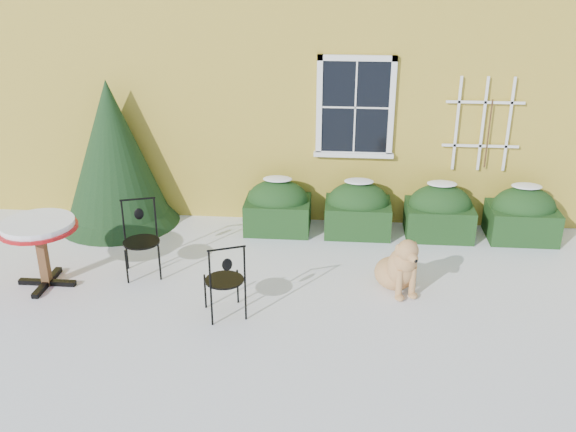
# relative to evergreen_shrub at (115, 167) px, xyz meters

# --- Properties ---
(ground) EXTENTS (80.00, 80.00, 0.00)m
(ground) POSITION_rel_evergreen_shrub_xyz_m (3.00, -2.63, -0.97)
(ground) COLOR white
(ground) RESTS_ON ground
(house) EXTENTS (12.40, 8.40, 6.40)m
(house) POSITION_rel_evergreen_shrub_xyz_m (3.00, 4.37, 2.24)
(house) COLOR gold
(house) RESTS_ON ground
(hedge_row) EXTENTS (4.95, 0.80, 0.91)m
(hedge_row) POSITION_rel_evergreen_shrub_xyz_m (4.65, -0.08, -0.57)
(hedge_row) COLOR black
(hedge_row) RESTS_ON ground
(evergreen_shrub) EXTENTS (2.00, 2.00, 2.42)m
(evergreen_shrub) POSITION_rel_evergreen_shrub_xyz_m (0.00, 0.00, 0.00)
(evergreen_shrub) COLOR black
(evergreen_shrub) RESTS_ON ground
(bistro_table) EXTENTS (1.03, 1.03, 0.96)m
(bistro_table) POSITION_rel_evergreen_shrub_xyz_m (-0.30, -2.23, -0.18)
(bistro_table) COLOR black
(bistro_table) RESTS_ON ground
(patio_chair_near) EXTENTS (0.60, 0.59, 1.03)m
(patio_chair_near) POSITION_rel_evergreen_shrub_xyz_m (2.31, -2.80, -0.46)
(patio_chair_near) COLOR black
(patio_chair_near) RESTS_ON ground
(patio_chair_far) EXTENTS (0.60, 0.60, 1.08)m
(patio_chair_far) POSITION_rel_evergreen_shrub_xyz_m (0.94, -1.76, -0.43)
(patio_chair_far) COLOR black
(patio_chair_far) RESTS_ON ground
(dog) EXTENTS (0.72, 0.94, 0.85)m
(dog) POSITION_rel_evergreen_shrub_xyz_m (4.53, -1.97, -0.63)
(dog) COLOR tan
(dog) RESTS_ON ground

